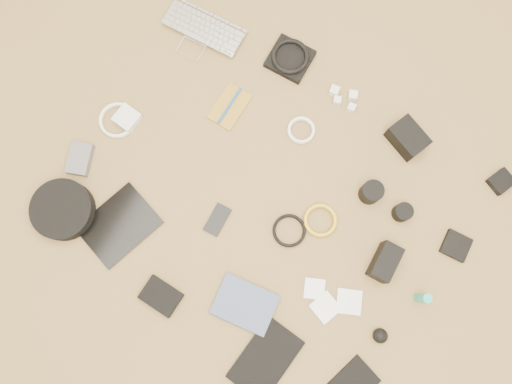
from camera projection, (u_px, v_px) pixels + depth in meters
The scene contains 32 objects.
laptop at pixel (198, 38), 1.81m from camera, with size 0.30×0.21×0.02m, color #B9B8BD.
headphone_pouch at pixel (290, 59), 1.80m from camera, with size 0.15×0.14×0.03m, color black.
headphones at pixel (290, 56), 1.77m from camera, with size 0.14×0.14×0.02m, color black.
charger_a at pixel (334, 91), 1.77m from camera, with size 0.03×0.03×0.03m, color silver.
charger_b at pixel (351, 108), 1.76m from camera, with size 0.03×0.03×0.02m, color silver.
charger_c at pixel (353, 95), 1.77m from camera, with size 0.03×0.03×0.03m, color silver.
charger_d at pixel (337, 100), 1.77m from camera, with size 0.03×0.03×0.02m, color silver.
dslr_camera at pixel (407, 138), 1.71m from camera, with size 0.13×0.09×0.07m, color black.
lens_pouch at pixel (501, 182), 1.71m from camera, with size 0.07×0.08×0.03m, color black.
notebook_olive at pixel (230, 107), 1.77m from camera, with size 0.10×0.15×0.01m, color olive.
pen_blue at pixel (229, 106), 1.76m from camera, with size 0.01×0.01×0.15m, color #1440A3.
cable_white_a at pixel (301, 131), 1.75m from camera, with size 0.10×0.10×0.01m, color white.
lens_a at pixel (371, 192), 1.68m from camera, with size 0.07×0.07×0.08m, color black.
lens_b at pixel (402, 212), 1.68m from camera, with size 0.06×0.06×0.06m, color black.
card_reader at pixel (456, 246), 1.67m from camera, with size 0.09×0.09×0.02m, color black.
power_brick at pixel (127, 118), 1.75m from camera, with size 0.08×0.08×0.03m, color silver.
cable_white_b at pixel (118, 121), 1.76m from camera, with size 0.13×0.13×0.01m, color white.
cable_black at pixel (289, 231), 1.69m from camera, with size 0.11×0.11×0.01m, color black.
cable_yellow at pixel (320, 221), 1.69m from camera, with size 0.11×0.11×0.01m, color gold.
flash at pixel (385, 262), 1.63m from camera, with size 0.07×0.12×0.09m, color black.
lens_cleaner at pixel (423, 298), 1.60m from camera, with size 0.03×0.03×0.10m, color teal.
battery_charger at pixel (80, 159), 1.72m from camera, with size 0.07×0.11×0.03m, color #535257.
tablet at pixel (119, 225), 1.69m from camera, with size 0.19×0.24×0.01m, color black.
phone at pixel (217, 220), 1.69m from camera, with size 0.06×0.11×0.01m, color black.
filter_case_left at pixel (314, 289), 1.65m from camera, with size 0.07×0.07×0.01m, color silver.
filter_case_mid at pixel (325, 307), 1.64m from camera, with size 0.08×0.08×0.01m, color silver.
filter_case_right at pixel (349, 302), 1.64m from camera, with size 0.08×0.08×0.01m, color silver.
air_blower at pixel (380, 336), 1.60m from camera, with size 0.05×0.05×0.05m, color black.
headphone_case at pixel (63, 210), 1.68m from camera, with size 0.21×0.21×0.06m, color black.
drive_case at pixel (161, 296), 1.64m from camera, with size 0.12×0.09×0.03m, color black.
paperback at pixel (236, 326), 1.62m from camera, with size 0.14×0.19×0.02m, color #3E4C6A.
notebook_black_a at pixel (265, 359), 1.61m from camera, with size 0.15×0.24×0.02m, color black.
Camera 1 is at (0.15, -0.26, 1.69)m, focal length 35.00 mm.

